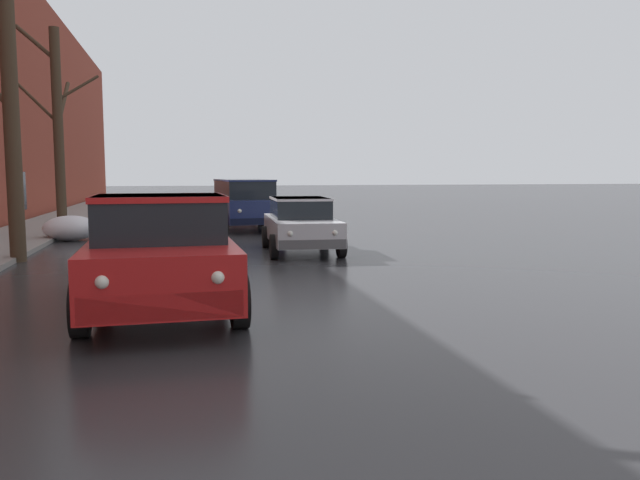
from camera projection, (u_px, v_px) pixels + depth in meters
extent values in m
cube|color=gray|center=(2.00, 243.00, 18.02)|extent=(2.55, 80.00, 0.12)
cube|color=black|center=(22.00, 191.00, 26.49)|extent=(0.08, 1.10, 1.60)
ellipsoid|color=white|center=(71.00, 228.00, 19.24)|extent=(1.61, 1.26, 0.77)
ellipsoid|color=white|center=(74.00, 234.00, 19.14)|extent=(0.51, 0.42, 0.42)
ellipsoid|color=white|center=(308.00, 214.00, 27.37)|extent=(2.24, 1.08, 0.58)
ellipsoid|color=white|center=(295.00, 212.00, 27.31)|extent=(0.86, 0.72, 0.72)
cylinder|color=#423323|center=(11.00, 102.00, 14.33)|extent=(0.36, 0.36, 7.32)
cylinder|color=#423323|center=(58.00, 134.00, 19.94)|extent=(0.31, 0.31, 6.57)
cylinder|color=#423323|center=(63.00, 103.00, 20.74)|extent=(0.19, 1.95, 1.65)
cylinder|color=#423323|center=(59.00, 118.00, 20.69)|extent=(0.33, 1.79, 1.32)
cylinder|color=#423323|center=(78.00, 88.00, 20.06)|extent=(1.30, 0.39, 0.90)
cylinder|color=#423323|center=(35.00, 43.00, 19.64)|extent=(1.27, 0.41, 1.13)
cylinder|color=#423323|center=(37.00, 102.00, 20.01)|extent=(1.43, 0.77, 1.38)
cube|color=red|center=(161.00, 261.00, 9.58)|extent=(2.10, 5.06, 0.76)
cube|color=black|center=(160.00, 218.00, 8.83)|extent=(1.77, 1.65, 0.64)
cube|color=red|center=(159.00, 198.00, 8.80)|extent=(1.81, 1.70, 0.08)
cube|color=red|center=(217.00, 216.00, 10.71)|extent=(0.17, 2.41, 0.44)
cube|color=red|center=(101.00, 218.00, 10.25)|extent=(0.17, 2.41, 0.44)
cube|color=red|center=(160.00, 212.00, 11.88)|extent=(1.87, 0.15, 0.44)
cube|color=#B7B7BC|center=(162.00, 307.00, 7.24)|extent=(1.87, 0.17, 0.32)
sphere|color=white|center=(218.00, 277.00, 7.32)|extent=(0.16, 0.16, 0.16)
sphere|color=white|center=(102.00, 282.00, 7.01)|extent=(0.16, 0.16, 0.16)
cylinder|color=black|center=(240.00, 301.00, 8.41)|extent=(0.24, 0.73, 0.72)
cylinder|color=black|center=(80.00, 309.00, 7.93)|extent=(0.24, 0.73, 0.72)
cylinder|color=black|center=(219.00, 268.00, 11.31)|extent=(0.24, 0.73, 0.72)
cylinder|color=black|center=(102.00, 273.00, 10.83)|extent=(0.24, 0.73, 0.72)
cube|color=#B7B7BC|center=(301.00, 229.00, 16.41)|extent=(1.80, 3.96, 0.60)
cube|color=black|center=(300.00, 207.00, 16.54)|extent=(1.49, 2.09, 0.52)
cube|color=#B7B7BC|center=(300.00, 199.00, 16.52)|extent=(1.52, 2.13, 0.06)
cube|color=#525254|center=(312.00, 244.00, 14.57)|extent=(1.58, 0.20, 0.22)
cube|color=#525254|center=(292.00, 230.00, 18.28)|extent=(1.58, 0.20, 0.22)
cylinder|color=black|center=(341.00, 245.00, 15.40)|extent=(0.21, 0.61, 0.60)
cylinder|color=black|center=(274.00, 247.00, 15.12)|extent=(0.21, 0.61, 0.60)
cylinder|color=black|center=(324.00, 236.00, 17.76)|extent=(0.21, 0.61, 0.60)
cylinder|color=black|center=(266.00, 237.00, 17.48)|extent=(0.21, 0.61, 0.60)
sphere|color=silver|center=(335.00, 233.00, 14.61)|extent=(0.14, 0.14, 0.14)
sphere|color=silver|center=(290.00, 234.00, 14.43)|extent=(0.14, 0.14, 0.14)
cube|color=navy|center=(244.00, 209.00, 23.10)|extent=(2.36, 4.95, 0.80)
cube|color=black|center=(244.00, 189.00, 23.07)|extent=(1.96, 3.49, 0.68)
cube|color=navy|center=(243.00, 180.00, 23.04)|extent=(2.00, 3.56, 0.06)
cube|color=black|center=(258.00, 221.00, 20.92)|extent=(1.87, 0.30, 0.22)
cube|color=black|center=(233.00, 213.00, 25.35)|extent=(1.87, 0.30, 0.22)
cylinder|color=black|center=(280.00, 222.00, 22.05)|extent=(0.25, 0.69, 0.68)
cylinder|color=black|center=(225.00, 224.00, 21.45)|extent=(0.25, 0.69, 0.68)
cylinder|color=black|center=(261.00, 217.00, 24.85)|extent=(0.25, 0.69, 0.68)
cylinder|color=black|center=(212.00, 218.00, 24.25)|extent=(0.25, 0.69, 0.68)
sphere|color=silver|center=(276.00, 210.00, 21.04)|extent=(0.14, 0.14, 0.14)
sphere|color=silver|center=(240.00, 211.00, 20.66)|extent=(0.14, 0.14, 0.14)
cube|color=maroon|center=(239.00, 204.00, 29.49)|extent=(1.71, 4.02, 0.60)
cube|color=black|center=(238.00, 192.00, 29.62)|extent=(1.46, 2.09, 0.52)
cube|color=maroon|center=(238.00, 187.00, 29.60)|extent=(1.50, 2.14, 0.06)
cube|color=black|center=(243.00, 210.00, 27.61)|extent=(1.65, 0.13, 0.22)
cube|color=black|center=(236.00, 206.00, 31.40)|extent=(1.65, 0.13, 0.22)
cylinder|color=black|center=(260.00, 212.00, 28.49)|extent=(0.19, 0.60, 0.60)
cylinder|color=black|center=(222.00, 212.00, 28.13)|extent=(0.19, 0.60, 0.60)
cylinder|color=black|center=(255.00, 209.00, 30.90)|extent=(0.19, 0.60, 0.60)
cylinder|color=black|center=(219.00, 209.00, 30.55)|extent=(0.19, 0.60, 0.60)
sphere|color=silver|center=(255.00, 204.00, 27.66)|extent=(0.14, 0.14, 0.14)
sphere|color=silver|center=(230.00, 205.00, 27.44)|extent=(0.14, 0.14, 0.14)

